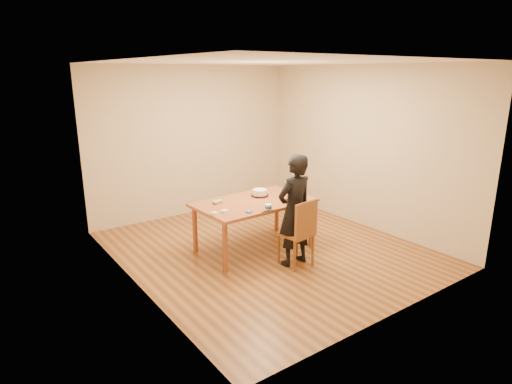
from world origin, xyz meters
TOP-DOWN VIEW (x-y plane):
  - room_shell at (0.00, 0.34)m, footprint 4.00×4.50m
  - dining_table at (-0.16, 0.12)m, footprint 1.73×1.07m
  - dining_chair at (-0.01, -0.66)m, footprint 0.44×0.44m
  - cake_plate at (0.07, 0.28)m, footprint 0.27×0.27m
  - cake at (0.07, 0.28)m, footprint 0.22×0.22m
  - frosting_dome at (0.07, 0.28)m, footprint 0.22×0.22m
  - frosting_tub at (-0.24, -0.33)m, footprint 0.09×0.09m
  - frosting_lid at (-0.52, -0.27)m, footprint 0.11×0.11m
  - frosting_dollop at (-0.52, -0.27)m, footprint 0.04×0.04m
  - ramekin_green at (-0.78, -0.08)m, footprint 0.07×0.07m
  - ramekin_yellow at (-0.80, -0.09)m, footprint 0.07×0.07m
  - ramekin_multi at (-0.95, -0.10)m, footprint 0.08×0.08m
  - candy_box_pink at (-0.65, 0.33)m, footprint 0.14×0.08m
  - candy_box_green at (-0.65, 0.33)m, footprint 0.15×0.10m
  - spatula at (-0.30, -0.37)m, footprint 0.17×0.02m
  - person at (-0.01, -0.61)m, footprint 0.58×0.40m

SIDE VIEW (x-z plane):
  - dining_chair at x=-0.01m, z-range 0.43..0.47m
  - dining_table at x=-0.16m, z-range 0.71..0.75m
  - spatula at x=-0.30m, z-range 0.75..0.76m
  - frosting_lid at x=-0.52m, z-range 0.75..0.76m
  - candy_box_pink at x=-0.65m, z-range 0.75..0.77m
  - cake_plate at x=0.07m, z-range 0.75..0.77m
  - ramekin_green at x=-0.78m, z-range 0.75..0.79m
  - ramekin_yellow at x=-0.80m, z-range 0.75..0.79m
  - frosting_dollop at x=-0.52m, z-range 0.76..0.78m
  - ramekin_multi at x=-0.95m, z-range 0.75..0.79m
  - person at x=-0.01m, z-range 0.00..1.54m
  - candy_box_green at x=-0.65m, z-range 0.77..0.79m
  - frosting_tub at x=-0.24m, z-range 0.75..0.83m
  - cake at x=0.07m, z-range 0.77..0.84m
  - frosting_dome at x=0.07m, z-range 0.84..0.87m
  - room_shell at x=0.00m, z-range 0.00..2.70m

